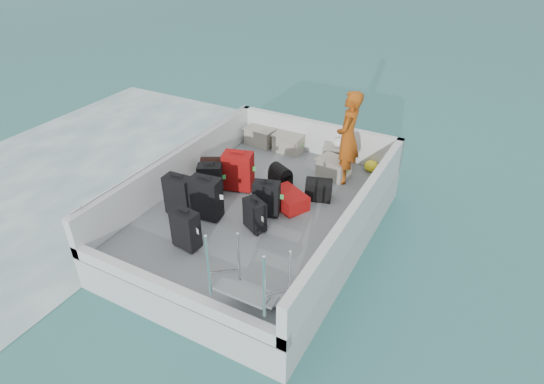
{
  "coord_description": "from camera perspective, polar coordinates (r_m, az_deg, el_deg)",
  "views": [
    {
      "loc": [
        3.34,
        -5.69,
        5.06
      ],
      "look_at": [
        0.23,
        0.02,
        1.0
      ],
      "focal_mm": 30.0,
      "sensor_mm": 36.0,
      "label": 1
    }
  ],
  "objects": [
    {
      "name": "duffel_2",
      "position": [
        8.16,
        5.87,
        0.17
      ],
      "size": [
        0.53,
        0.42,
        0.32
      ],
      "primitive_type": null,
      "rotation": [
        0.0,
        0.0,
        0.3
      ],
      "color": "black",
      "rests_on": "deck"
    },
    {
      "name": "ground",
      "position": [
        8.32,
        -1.5,
        -5.52
      ],
      "size": [
        160.0,
        160.0,
        0.0
      ],
      "primitive_type": "plane",
      "color": "#195957",
      "rests_on": "ground"
    },
    {
      "name": "passenger",
      "position": [
        8.48,
        9.5,
        6.74
      ],
      "size": [
        0.47,
        0.69,
        1.77
      ],
      "primitive_type": "imported",
      "rotation": [
        0.0,
        0.0,
        -1.49
      ],
      "color": "orange",
      "rests_on": "deck"
    },
    {
      "name": "yellow_bag",
      "position": [
        9.23,
        12.35,
        3.2
      ],
      "size": [
        0.28,
        0.26,
        0.22
      ],
      "primitive_type": "ellipsoid",
      "color": "yellow",
      "rests_on": "deck"
    },
    {
      "name": "duffel_1",
      "position": [
        8.51,
        1.05,
        1.78
      ],
      "size": [
        0.5,
        0.45,
        0.32
      ],
      "primitive_type": null,
      "rotation": [
        0.0,
        0.0,
        -0.49
      ],
      "color": "black",
      "rests_on": "deck"
    },
    {
      "name": "crate_3",
      "position": [
        8.88,
        7.73,
        2.95
      ],
      "size": [
        0.65,
        0.51,
        0.35
      ],
      "primitive_type": "cube",
      "rotation": [
        0.0,
        0.0,
        -0.22
      ],
      "color": "#A39E8E",
      "rests_on": "deck"
    },
    {
      "name": "wake_foam",
      "position": [
        11.15,
        -23.44,
        2.14
      ],
      "size": [
        10.0,
        10.0,
        0.0
      ],
      "primitive_type": "plane",
      "color": "white",
      "rests_on": "ground"
    },
    {
      "name": "ferry_hull",
      "position": [
        8.14,
        -1.53,
        -3.85
      ],
      "size": [
        3.6,
        5.0,
        0.6
      ],
      "primitive_type": "cube",
      "color": "silver",
      "rests_on": "ground"
    },
    {
      "name": "crate_0",
      "position": [
        10.07,
        -1.43,
        6.94
      ],
      "size": [
        0.64,
        0.47,
        0.36
      ],
      "primitive_type": "cube",
      "rotation": [
        0.0,
        0.0,
        -0.1
      ],
      "color": "#A39E8E",
      "rests_on": "deck"
    },
    {
      "name": "suitcase_2",
      "position": [
        8.21,
        -7.75,
        1.44
      ],
      "size": [
        0.49,
        0.42,
        0.61
      ],
      "primitive_type": "cube",
      "rotation": [
        0.0,
        0.0,
        0.49
      ],
      "color": "black",
      "rests_on": "deck"
    },
    {
      "name": "suitcase_5",
      "position": [
        8.32,
        -4.26,
        2.58
      ],
      "size": [
        0.6,
        0.45,
        0.73
      ],
      "primitive_type": "cube",
      "rotation": [
        0.0,
        0.0,
        0.28
      ],
      "color": "#98100B",
      "rests_on": "deck"
    },
    {
      "name": "suitcase_4",
      "position": [
        7.6,
        -8.28,
        -0.8
      ],
      "size": [
        0.54,
        0.36,
        0.74
      ],
      "primitive_type": "cube",
      "rotation": [
        0.0,
        0.0,
        0.13
      ],
      "color": "black",
      "rests_on": "deck"
    },
    {
      "name": "duffel_0",
      "position": [
        8.87,
        -7.21,
        2.84
      ],
      "size": [
        0.59,
        0.51,
        0.32
      ],
      "primitive_type": null,
      "rotation": [
        0.0,
        0.0,
        0.51
      ],
      "color": "black",
      "rests_on": "deck"
    },
    {
      "name": "suitcase_8",
      "position": [
        7.93,
        2.07,
        -0.92
      ],
      "size": [
        0.81,
        0.71,
        0.27
      ],
      "primitive_type": "cube",
      "rotation": [
        0.0,
        0.0,
        1.09
      ],
      "color": "#98100B",
      "rests_on": "deck"
    },
    {
      "name": "deck",
      "position": [
        7.96,
        -1.56,
        -2.04
      ],
      "size": [
        3.3,
        4.7,
        0.02
      ],
      "primitive_type": "cube",
      "color": "slate",
      "rests_on": "ferry_hull"
    },
    {
      "name": "white_bag",
      "position": [
        9.27,
        8.38,
        5.98
      ],
      "size": [
        0.24,
        0.24,
        0.18
      ],
      "primitive_type": "ellipsoid",
      "color": "white",
      "rests_on": "crate_2"
    },
    {
      "name": "crate_1",
      "position": [
        9.77,
        2.12,
        6.12
      ],
      "size": [
        0.61,
        0.43,
        0.36
      ],
      "primitive_type": "cube",
      "rotation": [
        0.0,
        0.0,
        -0.03
      ],
      "color": "#A39E8E",
      "rests_on": "deck"
    },
    {
      "name": "deck_fittings",
      "position": [
        7.37,
        -0.51,
        -1.53
      ],
      "size": [
        3.6,
        5.0,
        0.9
      ],
      "color": "silver",
      "rests_on": "deck"
    },
    {
      "name": "suitcase_7",
      "position": [
        7.62,
        -0.68,
        -0.87
      ],
      "size": [
        0.49,
        0.37,
        0.62
      ],
      "primitive_type": "cube",
      "rotation": [
        0.0,
        0.0,
        0.3
      ],
      "color": "black",
      "rests_on": "deck"
    },
    {
      "name": "suitcase_6",
      "position": [
        7.29,
        -2.17,
        -2.93
      ],
      "size": [
        0.45,
        0.38,
        0.54
      ],
      "primitive_type": "cube",
      "rotation": [
        0.0,
        0.0,
        -0.48
      ],
      "color": "black",
      "rests_on": "deck"
    },
    {
      "name": "suitcase_3",
      "position": [
        7.01,
        -10.77,
        -4.66
      ],
      "size": [
        0.45,
        0.29,
        0.64
      ],
      "primitive_type": "cube",
      "rotation": [
        0.0,
        0.0,
        -0.12
      ],
      "color": "black",
      "rests_on": "deck"
    },
    {
      "name": "crate_2",
      "position": [
        9.39,
        8.26,
        4.56
      ],
      "size": [
        0.64,
        0.52,
        0.34
      ],
      "primitive_type": "cube",
      "rotation": [
        0.0,
        0.0,
        0.27
      ],
      "color": "#A39E8E",
      "rests_on": "deck"
    },
    {
      "name": "suitcase_0",
      "position": [
        7.77,
        -11.57,
        -0.45
      ],
      "size": [
        0.48,
        0.29,
        0.71
      ],
      "primitive_type": "cube",
      "rotation": [
        0.0,
        0.0,
        0.06
      ],
      "color": "black",
      "rests_on": "deck"
    }
  ]
}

